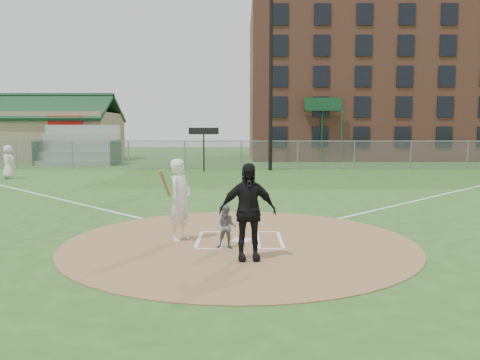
{
  "coord_description": "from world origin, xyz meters",
  "views": [
    {
      "loc": [
        0.06,
        -11.08,
        2.66
      ],
      "look_at": [
        0.0,
        2.0,
        1.3
      ],
      "focal_mm": 35.0,
      "sensor_mm": 36.0,
      "label": 1
    }
  ],
  "objects_px": {
    "home_plate": "(242,240)",
    "ondeck_player": "(8,162)",
    "catcher": "(226,227)",
    "umpire": "(248,212)",
    "batter_at_plate": "(180,200)"
  },
  "relations": [
    {
      "from": "catcher",
      "to": "batter_at_plate",
      "type": "distance_m",
      "value": 1.49
    },
    {
      "from": "catcher",
      "to": "ondeck_player",
      "type": "height_order",
      "value": "ondeck_player"
    },
    {
      "from": "catcher",
      "to": "home_plate",
      "type": "bearing_deg",
      "value": 71.74
    },
    {
      "from": "home_plate",
      "to": "batter_at_plate",
      "type": "xyz_separation_m",
      "value": [
        -1.49,
        0.06,
        0.98
      ]
    },
    {
      "from": "catcher",
      "to": "umpire",
      "type": "distance_m",
      "value": 1.15
    },
    {
      "from": "ondeck_player",
      "to": "umpire",
      "type": "bearing_deg",
      "value": 160.01
    },
    {
      "from": "catcher",
      "to": "umpire",
      "type": "height_order",
      "value": "umpire"
    },
    {
      "from": "home_plate",
      "to": "catcher",
      "type": "height_order",
      "value": "catcher"
    },
    {
      "from": "catcher",
      "to": "umpire",
      "type": "xyz_separation_m",
      "value": [
        0.47,
        -0.92,
        0.51
      ]
    },
    {
      "from": "home_plate",
      "to": "ondeck_player",
      "type": "xyz_separation_m",
      "value": [
        -13.18,
        15.12,
        0.91
      ]
    },
    {
      "from": "ondeck_player",
      "to": "batter_at_plate",
      "type": "distance_m",
      "value": 19.07
    },
    {
      "from": "ondeck_player",
      "to": "catcher",
      "type": "bearing_deg",
      "value": 160.58
    },
    {
      "from": "ondeck_player",
      "to": "batter_at_plate",
      "type": "relative_size",
      "value": 0.95
    },
    {
      "from": "ondeck_player",
      "to": "batter_at_plate",
      "type": "bearing_deg",
      "value": 159.45
    },
    {
      "from": "home_plate",
      "to": "ondeck_player",
      "type": "bearing_deg",
      "value": 131.09
    }
  ]
}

